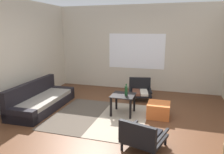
{
  "coord_description": "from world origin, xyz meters",
  "views": [
    {
      "loc": [
        1.19,
        -3.74,
        1.94
      ],
      "look_at": [
        -0.2,
        0.94,
        0.84
      ],
      "focal_mm": 33.93,
      "sensor_mm": 36.0,
      "label": 1
    }
  ],
  "objects_px": {
    "couch": "(41,101)",
    "coffee_table": "(123,99)",
    "armchair_by_window": "(140,90)",
    "armchair_striped_foreground": "(142,136)",
    "ottoman_orange": "(159,110)",
    "glass_bottle": "(126,91)"
  },
  "relations": [
    {
      "from": "coffee_table",
      "to": "couch",
      "type": "bearing_deg",
      "value": -173.68
    },
    {
      "from": "armchair_by_window",
      "to": "armchair_striped_foreground",
      "type": "bearing_deg",
      "value": -79.89
    },
    {
      "from": "ottoman_orange",
      "to": "glass_bottle",
      "type": "distance_m",
      "value": 0.85
    },
    {
      "from": "couch",
      "to": "armchair_by_window",
      "type": "xyz_separation_m",
      "value": [
        2.24,
        1.47,
        0.04
      ]
    },
    {
      "from": "armchair_striped_foreground",
      "to": "coffee_table",
      "type": "bearing_deg",
      "value": 115.63
    },
    {
      "from": "armchair_by_window",
      "to": "armchair_striped_foreground",
      "type": "height_order",
      "value": "armchair_by_window"
    },
    {
      "from": "couch",
      "to": "armchair_by_window",
      "type": "bearing_deg",
      "value": 33.34
    },
    {
      "from": "armchair_by_window",
      "to": "ottoman_orange",
      "type": "relative_size",
      "value": 1.51
    },
    {
      "from": "couch",
      "to": "ottoman_orange",
      "type": "height_order",
      "value": "couch"
    },
    {
      "from": "ottoman_orange",
      "to": "glass_bottle",
      "type": "relative_size",
      "value": 1.87
    },
    {
      "from": "coffee_table",
      "to": "armchair_striped_foreground",
      "type": "relative_size",
      "value": 0.69
    },
    {
      "from": "glass_bottle",
      "to": "coffee_table",
      "type": "bearing_deg",
      "value": 175.83
    },
    {
      "from": "couch",
      "to": "glass_bottle",
      "type": "bearing_deg",
      "value": 5.97
    },
    {
      "from": "armchair_by_window",
      "to": "glass_bottle",
      "type": "xyz_separation_m",
      "value": [
        -0.12,
        -1.25,
        0.33
      ]
    },
    {
      "from": "glass_bottle",
      "to": "armchair_striped_foreground",
      "type": "bearing_deg",
      "value": -66.72
    },
    {
      "from": "couch",
      "to": "coffee_table",
      "type": "distance_m",
      "value": 2.07
    },
    {
      "from": "couch",
      "to": "ottoman_orange",
      "type": "xyz_separation_m",
      "value": [
        2.86,
        0.3,
        -0.04
      ]
    },
    {
      "from": "couch",
      "to": "ottoman_orange",
      "type": "relative_size",
      "value": 4.08
    },
    {
      "from": "glass_bottle",
      "to": "armchair_by_window",
      "type": "bearing_deg",
      "value": 84.46
    },
    {
      "from": "armchair_striped_foreground",
      "to": "glass_bottle",
      "type": "bearing_deg",
      "value": 113.28
    },
    {
      "from": "coffee_table",
      "to": "glass_bottle",
      "type": "distance_m",
      "value": 0.22
    },
    {
      "from": "glass_bottle",
      "to": "couch",
      "type": "bearing_deg",
      "value": -174.03
    }
  ]
}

